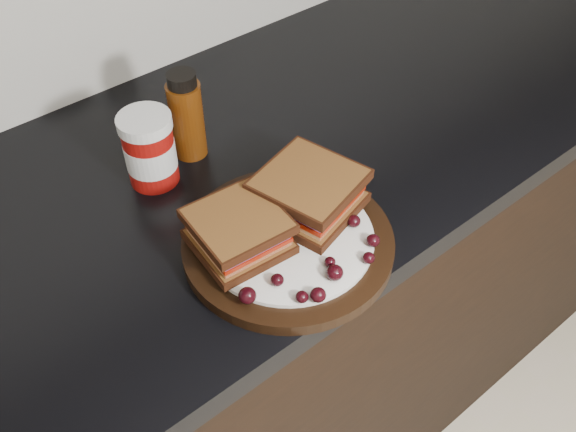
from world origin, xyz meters
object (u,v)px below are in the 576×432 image
plate (288,243)px  condiment_jar (150,149)px  oil_bottle (186,115)px  sandwich_left (238,231)px

plate → condiment_jar: bearing=106.1°
condiment_jar → oil_bottle: oil_bottle is taller
sandwich_left → oil_bottle: (0.07, 0.22, 0.02)m
sandwich_left → oil_bottle: size_ratio=0.79×
sandwich_left → condiment_jar: (-0.01, 0.20, 0.01)m
condiment_jar → oil_bottle: size_ratio=0.80×
sandwich_left → condiment_jar: bearing=96.4°
plate → sandwich_left: sandwich_left is taller
oil_bottle → plate: bearing=-92.1°
plate → oil_bottle: size_ratio=1.99×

